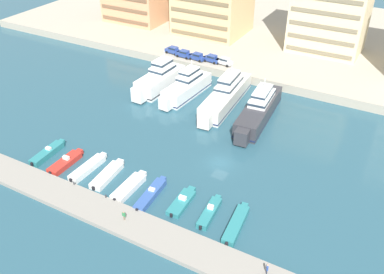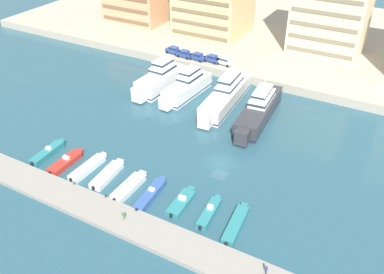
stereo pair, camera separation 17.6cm
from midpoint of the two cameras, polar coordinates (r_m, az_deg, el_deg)
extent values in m
plane|color=#285160|center=(72.96, 3.70, -3.48)|extent=(400.00, 400.00, 0.00)
cube|color=#ADA38E|center=(128.55, 16.93, 12.44)|extent=(180.00, 70.00, 2.00)
cube|color=gray|center=(59.95, -4.69, -12.95)|extent=(120.00, 5.29, 0.70)
cube|color=white|center=(96.45, -4.29, 7.47)|extent=(5.28, 13.61, 3.64)
cube|color=white|center=(90.93, -7.13, 5.68)|extent=(2.68, 2.46, 3.09)
cube|color=black|center=(96.97, -4.26, 6.84)|extent=(5.33, 13.74, 0.24)
cube|color=white|center=(96.13, -4.00, 9.06)|extent=(3.90, 5.79, 1.44)
cube|color=#233342|center=(96.07, -4.01, 9.14)|extent=(3.95, 5.85, 0.52)
cube|color=white|center=(95.56, -4.04, 9.83)|extent=(3.05, 4.52, 1.40)
cube|color=#233342|center=(95.51, -4.04, 9.91)|extent=(3.08, 4.56, 0.50)
cylinder|color=silver|center=(95.58, -3.78, 10.89)|extent=(0.16, 0.16, 1.80)
cube|color=white|center=(102.11, -1.93, 8.55)|extent=(4.02, 1.08, 0.20)
cube|color=white|center=(93.38, -0.74, 6.48)|extent=(5.11, 14.02, 3.13)
cube|color=white|center=(87.67, -3.57, 4.59)|extent=(2.46, 2.26, 2.66)
cube|color=#192347|center=(93.84, -0.74, 5.93)|extent=(5.16, 14.16, 0.24)
cube|color=white|center=(93.17, -0.40, 7.97)|extent=(3.66, 5.98, 1.41)
cube|color=#233342|center=(93.11, -0.40, 8.05)|extent=(3.71, 6.05, 0.51)
cube|color=white|center=(92.62, -0.40, 8.71)|extent=(2.86, 4.67, 1.23)
cube|color=#233342|center=(92.57, -0.40, 8.78)|extent=(2.89, 4.72, 0.44)
cylinder|color=silver|center=(92.67, -0.11, 9.75)|extent=(0.16, 0.16, 1.80)
cube|color=white|center=(99.27, 1.62, 7.71)|extent=(3.65, 1.13, 0.20)
cube|color=silver|center=(90.11, 4.49, 5.37)|extent=(5.80, 19.83, 3.25)
cube|color=silver|center=(81.31, 1.71, 2.24)|extent=(2.61, 2.40, 2.76)
cube|color=#192347|center=(90.61, 4.46, 4.78)|extent=(5.86, 20.03, 0.24)
cube|color=white|center=(90.32, 4.89, 7.04)|extent=(4.04, 8.44, 1.30)
cube|color=#233342|center=(90.26, 4.90, 7.12)|extent=(4.09, 8.53, 0.47)
cube|color=white|center=(89.72, 4.93, 7.84)|extent=(3.15, 6.58, 1.47)
cube|color=#233342|center=(89.66, 4.94, 7.92)|extent=(3.19, 6.65, 0.53)
cylinder|color=silver|center=(90.10, 5.27, 9.08)|extent=(0.16, 0.16, 1.80)
cube|color=silver|center=(99.10, 6.65, 7.47)|extent=(3.85, 1.16, 0.20)
cube|color=#333338|center=(85.55, 8.84, 3.43)|extent=(6.00, 19.00, 3.21)
cube|color=#333338|center=(76.95, 6.62, 0.03)|extent=(2.62, 2.41, 2.73)
cube|color=#192347|center=(86.07, 8.78, 2.83)|extent=(6.06, 19.19, 0.24)
cube|color=white|center=(85.67, 9.24, 5.17)|extent=(4.11, 8.11, 1.33)
cube|color=#233342|center=(85.61, 9.24, 5.25)|extent=(4.16, 8.20, 0.48)
cube|color=white|center=(85.08, 9.31, 5.93)|extent=(3.20, 6.33, 1.23)
cube|color=#233342|center=(85.03, 9.32, 6.01)|extent=(3.24, 6.39, 0.44)
cylinder|color=silver|center=(85.44, 9.63, 7.16)|extent=(0.16, 0.16, 1.80)
cube|color=#333338|center=(94.31, 10.52, 5.72)|extent=(3.83, 1.22, 0.20)
cube|color=teal|center=(78.37, -18.82, -2.08)|extent=(2.18, 7.09, 1.07)
cube|color=teal|center=(80.59, -17.04, -0.67)|extent=(1.01, 0.84, 0.91)
cube|color=silver|center=(78.27, -18.67, -1.44)|extent=(0.99, 0.66, 0.41)
cube|color=#283847|center=(78.39, -18.55, -1.30)|extent=(0.87, 0.13, 0.25)
cube|color=black|center=(76.30, -20.65, -3.40)|extent=(0.38, 0.30, 0.60)
cube|color=red|center=(75.13, -16.67, -3.34)|extent=(2.14, 6.53, 0.99)
cube|color=red|center=(77.17, -14.87, -1.95)|extent=(1.13, 0.93, 0.84)
cube|color=silver|center=(74.95, -16.51, -2.67)|extent=(1.13, 0.62, 0.56)
cube|color=#283847|center=(75.06, -16.38, -2.51)|extent=(1.02, 0.10, 0.34)
cube|color=black|center=(73.23, -18.47, -4.63)|extent=(0.36, 0.29, 0.60)
cube|color=white|center=(72.90, -13.85, -4.06)|extent=(1.82, 7.43, 1.05)
cube|color=white|center=(75.22, -11.83, -2.46)|extent=(0.97, 0.80, 0.89)
cube|color=black|center=(70.73, -15.94, -5.58)|extent=(0.36, 0.28, 0.60)
cube|color=white|center=(70.70, -11.37, -5.06)|extent=(2.69, 7.18, 0.94)
cube|color=white|center=(73.21, -9.68, -3.35)|extent=(1.22, 1.03, 0.80)
cube|color=silver|center=(70.57, -11.20, -4.34)|extent=(1.19, 0.70, 0.60)
cube|color=#283847|center=(70.70, -11.08, -4.15)|extent=(1.04, 0.17, 0.36)
cube|color=black|center=(68.37, -13.10, -6.68)|extent=(0.38, 0.31, 0.60)
cube|color=white|center=(67.68, -8.54, -6.69)|extent=(2.19, 6.72, 0.99)
cube|color=white|center=(69.99, -6.74, -4.98)|extent=(1.18, 0.97, 0.84)
cube|color=black|center=(65.54, -10.37, -8.30)|extent=(0.36, 0.28, 0.60)
cube|color=#33569E|center=(65.91, -5.66, -7.71)|extent=(2.26, 7.64, 1.01)
cube|color=#33569E|center=(68.63, -3.99, -5.69)|extent=(0.97, 0.82, 0.86)
cube|color=silver|center=(65.84, -5.46, -6.96)|extent=(0.96, 0.67, 0.36)
cube|color=#283847|center=(65.99, -5.34, -6.79)|extent=(0.84, 0.15, 0.22)
cube|color=black|center=(63.34, -7.44, -9.70)|extent=(0.38, 0.31, 0.60)
cube|color=teal|center=(64.49, -1.52, -8.78)|extent=(2.37, 6.05, 0.74)
cube|color=teal|center=(66.76, -0.17, -7.03)|extent=(1.18, 0.98, 0.63)
cube|color=silver|center=(64.35, -1.34, -8.11)|extent=(1.16, 0.66, 0.54)
cube|color=#283847|center=(64.49, -1.23, -7.91)|extent=(1.03, 0.13, 0.32)
cube|color=black|center=(62.35, -2.88, -10.40)|extent=(0.37, 0.30, 0.60)
cube|color=teal|center=(62.78, 2.24, -10.09)|extent=(2.19, 6.52, 0.91)
cube|color=teal|center=(65.24, 3.39, -8.15)|extent=(0.93, 0.79, 0.78)
cube|color=silver|center=(62.60, 2.42, -9.31)|extent=(0.92, 0.68, 0.60)
cube|color=#283847|center=(62.74, 2.52, -9.09)|extent=(0.79, 0.16, 0.36)
cube|color=black|center=(60.42, 1.04, -12.00)|extent=(0.39, 0.31, 0.60)
cube|color=teal|center=(61.18, 5.78, -11.60)|extent=(2.55, 7.70, 1.07)
cube|color=teal|center=(64.09, 6.94, -9.18)|extent=(1.04, 0.88, 0.91)
cube|color=black|center=(58.41, 4.54, -14.04)|extent=(0.39, 0.32, 0.60)
cube|color=#28428E|center=(110.19, -2.60, 11.41)|extent=(4.25, 2.10, 0.80)
cube|color=#28428E|center=(109.84, -2.54, 11.75)|extent=(2.24, 1.76, 0.68)
cube|color=#1E2833|center=(109.84, -2.54, 11.75)|extent=(2.20, 1.77, 0.37)
cylinder|color=black|center=(110.49, -3.43, 11.22)|extent=(0.66, 0.28, 0.64)
cylinder|color=black|center=(111.73, -2.89, 11.49)|extent=(0.66, 0.28, 0.64)
cylinder|color=black|center=(108.95, -2.29, 10.93)|extent=(0.66, 0.28, 0.64)
cylinder|color=black|center=(110.21, -1.75, 11.20)|extent=(0.66, 0.28, 0.64)
cube|color=#28428E|center=(107.85, -1.14, 10.94)|extent=(4.19, 1.93, 0.80)
cube|color=#28428E|center=(107.49, -1.08, 11.29)|extent=(2.19, 1.68, 0.68)
cube|color=#1E2833|center=(107.49, -1.08, 11.29)|extent=(2.15, 1.69, 0.37)
cylinder|color=black|center=(108.05, -2.00, 10.74)|extent=(0.65, 0.26, 0.64)
cylinder|color=black|center=(109.35, -1.49, 11.03)|extent=(0.65, 0.26, 0.64)
cylinder|color=black|center=(106.66, -0.78, 10.45)|extent=(0.65, 0.26, 0.64)
cylinder|color=black|center=(107.98, -0.28, 10.74)|extent=(0.65, 0.26, 0.64)
cube|color=#28428E|center=(106.20, 0.62, 10.58)|extent=(4.23, 2.05, 0.80)
cube|color=#28428E|center=(105.84, 0.69, 10.93)|extent=(2.23, 1.74, 0.68)
cube|color=#1E2833|center=(105.84, 0.69, 10.93)|extent=(2.19, 1.75, 0.37)
cylinder|color=black|center=(106.40, -0.25, 10.39)|extent=(0.66, 0.27, 0.64)
cylinder|color=black|center=(107.70, 0.26, 10.68)|extent=(0.66, 0.27, 0.64)
cylinder|color=black|center=(105.02, 0.98, 10.07)|extent=(0.66, 0.27, 0.64)
cylinder|color=black|center=(106.34, 1.49, 10.37)|extent=(0.66, 0.27, 0.64)
cube|color=#28428E|center=(105.19, 2.57, 10.32)|extent=(4.25, 2.11, 0.80)
cube|color=#28428E|center=(104.83, 2.65, 10.67)|extent=(2.25, 1.77, 0.68)
cube|color=#1E2833|center=(104.83, 2.65, 10.67)|extent=(2.21, 1.78, 0.37)
cylinder|color=black|center=(105.36, 1.68, 10.14)|extent=(0.66, 0.28, 0.64)
cylinder|color=black|center=(106.67, 2.20, 10.43)|extent=(0.66, 0.28, 0.64)
cylinder|color=black|center=(104.02, 2.94, 9.80)|extent=(0.66, 0.28, 0.64)
cylinder|color=black|center=(105.35, 3.44, 10.09)|extent=(0.66, 0.28, 0.64)
cube|color=#B7BCC1|center=(103.87, 4.26, 9.96)|extent=(4.25, 2.11, 0.80)
cube|color=#B7BCC1|center=(103.52, 4.35, 10.31)|extent=(2.25, 1.76, 0.68)
cube|color=#1E2833|center=(103.52, 4.35, 10.31)|extent=(2.21, 1.78, 0.37)
cylinder|color=black|center=(104.00, 3.36, 9.78)|extent=(0.66, 0.28, 0.64)
cylinder|color=black|center=(105.34, 3.86, 10.07)|extent=(0.66, 0.28, 0.64)
cylinder|color=black|center=(102.73, 4.66, 9.42)|extent=(0.66, 0.28, 0.64)
cylinder|color=black|center=(104.09, 5.14, 9.72)|extent=(0.66, 0.28, 0.64)
cube|color=brown|center=(131.27, -8.98, 15.09)|extent=(16.15, 0.24, 0.90)
cube|color=brown|center=(130.32, -9.11, 16.46)|extent=(16.15, 0.24, 0.90)
cube|color=#7B6748|center=(118.37, 0.82, 13.41)|extent=(16.89, 0.24, 0.90)
cube|color=#7B6748|center=(117.38, 0.83, 14.81)|extent=(16.89, 0.24, 0.90)
cube|color=#7B6748|center=(116.46, 0.85, 16.24)|extent=(16.89, 0.24, 0.90)
cube|color=#7B6748|center=(115.62, 0.86, 17.68)|extent=(16.89, 0.24, 0.90)
cube|color=#7E7359|center=(111.16, 16.42, 10.78)|extent=(16.11, 0.24, 0.90)
cube|color=#7E7359|center=(110.04, 16.69, 12.33)|extent=(16.11, 0.24, 0.90)
cube|color=#7E7359|center=(109.01, 16.96, 13.91)|extent=(16.11, 0.24, 0.90)
cube|color=#7E7359|center=(108.07, 17.24, 15.52)|extent=(16.11, 0.24, 0.90)
cylinder|color=#7A6B56|center=(61.89, -9.18, -10.58)|extent=(0.12, 0.12, 0.76)
cylinder|color=#7A6B56|center=(61.82, -9.07, -10.63)|extent=(0.12, 0.12, 0.76)
cube|color=#337F4C|center=(61.40, -9.18, -10.16)|extent=(0.42, 0.21, 0.58)
cylinder|color=#337F4C|center=(61.56, -9.37, -10.11)|extent=(0.09, 0.09, 0.58)
cylinder|color=#337F4C|center=(61.31, -8.98, -10.27)|extent=(0.09, 0.09, 0.58)
sphere|color=#A87A5B|center=(61.14, -9.21, -9.89)|extent=(0.21, 0.21, 0.21)
cylinder|color=#282D3D|center=(55.55, 9.85, -17.17)|extent=(0.13, 0.13, 0.81)
cylinder|color=#282D3D|center=(55.45, 9.85, -17.30)|extent=(0.13, 0.13, 0.81)
cube|color=#2D4C99|center=(54.96, 9.92, -16.75)|extent=(0.39, 0.50, 0.62)
cylinder|color=#2D4C99|center=(55.17, 9.90, -16.57)|extent=(0.10, 0.10, 0.62)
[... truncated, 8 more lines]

